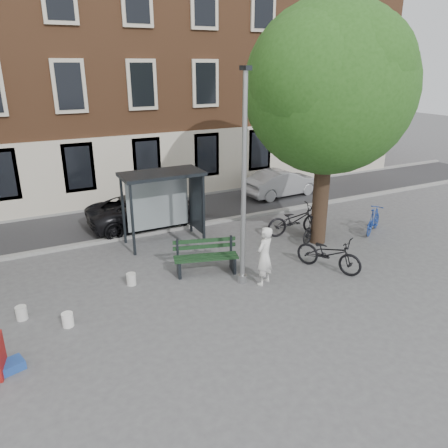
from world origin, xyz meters
name	(u,v)px	position (x,y,z in m)	size (l,w,h in m)	color
ground	(242,282)	(0.00, 0.00, 0.00)	(90.00, 90.00, 0.00)	#4C4C4F
road	(163,214)	(0.00, 7.00, 0.01)	(40.00, 4.00, 0.01)	#28282B
curb_near	(180,228)	(0.00, 5.00, 0.06)	(40.00, 0.25, 0.12)	gray
curb_far	(149,201)	(0.00, 9.00, 0.06)	(40.00, 0.25, 0.12)	gray
building_row	(115,45)	(0.00, 13.00, 7.00)	(30.00, 8.00, 14.00)	brown
lamppost	(244,193)	(0.00, 0.00, 2.78)	(0.28, 0.35, 6.11)	#9EA0A3
tree_right	(333,81)	(4.01, 1.38, 5.62)	(5.76, 5.60, 8.20)	black
bus_shelter	(172,190)	(-0.61, 4.11, 1.92)	(2.85, 1.45, 2.62)	#1E2328
painter	(264,256)	(0.52, -0.36, 0.89)	(0.65, 0.43, 1.78)	white
bench	(206,258)	(-0.68, 1.11, 0.47)	(2.07, 1.15, 1.02)	#1E2328
bike_a	(295,220)	(3.67, 2.49, 0.59)	(0.78, 2.23, 1.17)	black
bike_b	(374,220)	(6.50, 1.28, 0.51)	(0.48, 1.69, 1.02)	navy
bike_c	(329,253)	(2.82, -0.50, 0.56)	(0.75, 2.14, 1.13)	black
bike_d	(314,227)	(3.96, 1.66, 0.52)	(0.49, 1.72, 1.04)	black
car_dark	(147,210)	(-1.01, 6.00, 0.65)	(2.15, 4.65, 1.29)	black
car_silver	(282,183)	(6.23, 7.09, 0.65)	(1.38, 3.95, 1.30)	#96979C
blue_crate	(10,366)	(-6.37, -1.24, 0.10)	(0.55, 0.40, 0.20)	#21479A
bucket_a	(68,320)	(-5.01, -0.06, 0.18)	(0.28, 0.28, 0.36)	white
bucket_b	(131,279)	(-3.00, 1.35, 0.18)	(0.28, 0.28, 0.36)	silver
bucket_c	(21,313)	(-6.01, 0.80, 0.18)	(0.28, 0.28, 0.36)	silver
notice_sign	(322,197)	(5.20, 2.82, 1.19)	(0.28, 0.14, 1.70)	#9EA0A3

